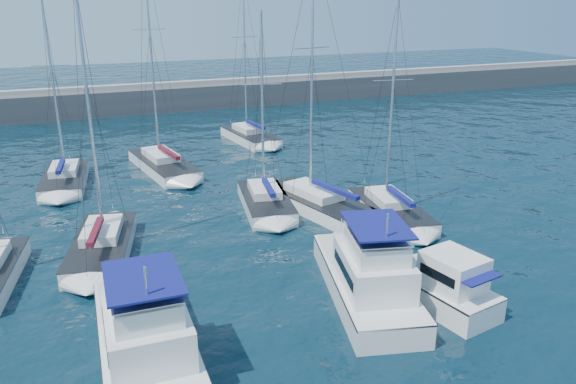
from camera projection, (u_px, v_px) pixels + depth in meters
name	position (u px, v px, depth m)	size (l,w,h in m)	color
ground	(293.00, 311.00, 25.90)	(220.00, 220.00, 0.00)	black
breakwater	(132.00, 103.00, 70.88)	(160.00, 6.00, 4.45)	#424244
motor_yacht_port_inner	(147.00, 339.00, 21.77)	(3.89, 9.62, 4.69)	silver
motor_yacht_stbd_inner	(368.00, 279.00, 26.45)	(5.69, 10.12, 4.69)	silver
motor_yacht_stbd_outer	(444.00, 288.00, 25.99)	(3.44, 5.81, 3.20)	white
sailboat_mid_b	(102.00, 245.00, 31.46)	(4.87, 8.65, 15.56)	silver
sailboat_mid_c	(265.00, 202.00, 38.24)	(4.28, 7.89, 13.32)	silver
sailboat_mid_d	(319.00, 203.00, 37.90)	(5.39, 10.22, 17.19)	white
sailboat_mid_e	(390.00, 210.00, 36.66)	(4.17, 8.23, 14.14)	silver
sailboat_back_a	(65.00, 179.00, 42.92)	(4.05, 8.20, 14.39)	silver
sailboat_back_b	(163.00, 164.00, 46.69)	(4.52, 9.97, 18.26)	white
sailboat_back_c	(250.00, 136.00, 56.22)	(3.92, 8.51, 16.24)	silver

